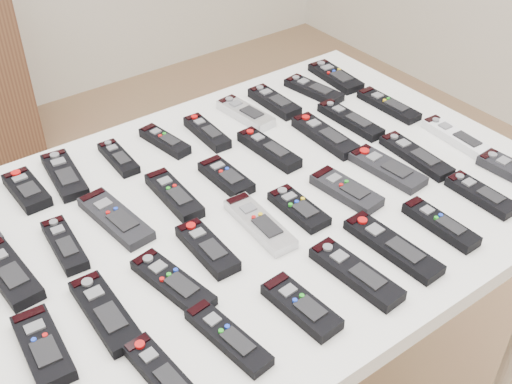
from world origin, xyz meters
TOP-DOWN VIEW (x-y plane):
  - table at (0.08, -0.06)m, footprint 1.25×0.88m
  - remote_1 at (-0.29, 0.24)m, footprint 0.06×0.14m
  - remote_2 at (-0.21, 0.25)m, footprint 0.08×0.18m
  - remote_3 at (-0.08, 0.24)m, footprint 0.05×0.14m
  - remote_4 at (0.04, 0.23)m, footprint 0.06×0.15m
  - remote_5 at (0.13, 0.20)m, footprint 0.05×0.15m
  - remote_6 at (0.26, 0.22)m, footprint 0.07×0.17m
  - remote_7 at (0.35, 0.22)m, footprint 0.05×0.16m
  - remote_8 at (0.48, 0.22)m, footprint 0.08×0.17m
  - remote_9 at (0.58, 0.24)m, footprint 0.07×0.18m
  - remote_10 at (-0.41, 0.02)m, footprint 0.07×0.18m
  - remote_11 at (-0.30, 0.03)m, footprint 0.06×0.16m
  - remote_12 at (-0.19, 0.05)m, footprint 0.08×0.20m
  - remote_13 at (-0.05, 0.04)m, footprint 0.06×0.17m
  - remote_14 at (0.07, 0.03)m, footprint 0.06×0.14m
  - remote_15 at (0.21, 0.06)m, footprint 0.05×0.18m
  - remote_16 at (0.35, 0.03)m, footprint 0.06×0.19m
  - remote_17 at (0.45, 0.04)m, footprint 0.05×0.19m
  - remote_18 at (0.58, 0.04)m, footprint 0.05×0.18m
  - remote_19 at (-0.42, -0.18)m, footprint 0.07×0.16m
  - remote_20 at (-0.31, -0.17)m, footprint 0.06×0.19m
  - remote_21 at (-0.18, -0.18)m, footprint 0.08×0.19m
  - remote_22 at (-0.09, -0.14)m, footprint 0.06×0.16m
  - remote_23 at (0.04, -0.14)m, footprint 0.06×0.19m
  - remote_24 at (0.13, -0.15)m, footprint 0.05×0.14m
  - remote_25 at (0.25, -0.16)m, footprint 0.07×0.17m
  - remote_26 at (0.37, -0.16)m, footprint 0.07×0.18m
  - remote_27 at (0.46, -0.16)m, footprint 0.06×0.19m
  - remote_28 at (0.60, -0.17)m, footprint 0.06×0.19m
  - remote_30 at (-0.30, -0.34)m, footprint 0.06×0.17m
  - remote_31 at (-0.18, -0.34)m, footprint 0.06×0.18m
  - remote_32 at (-0.04, -0.36)m, footprint 0.06×0.15m
  - remote_33 at (0.09, -0.35)m, footprint 0.07×0.19m
  - remote_34 at (0.20, -0.34)m, footprint 0.06×0.21m
  - remote_35 at (0.32, -0.35)m, footprint 0.05×0.16m
  - remote_36 at (0.46, -0.34)m, footprint 0.05×0.15m

SIDE VIEW (x-z plane):
  - table at x=0.08m, z-range 0.33..1.11m
  - remote_3 at x=-0.08m, z-range 0.78..0.80m
  - remote_18 at x=0.58m, z-range 0.78..0.80m
  - remote_24 at x=0.13m, z-range 0.78..0.80m
  - remote_9 at x=0.58m, z-range 0.78..0.80m
  - remote_2 at x=-0.21m, z-range 0.78..0.80m
  - remote_8 at x=0.48m, z-range 0.78..0.80m
  - remote_12 at x=-0.19m, z-range 0.78..0.80m
  - remote_27 at x=0.46m, z-range 0.78..0.80m
  - remote_21 at x=-0.18m, z-range 0.78..0.80m
  - remote_23 at x=0.04m, z-range 0.78..0.80m
  - remote_26 at x=0.37m, z-range 0.78..0.80m
  - remote_31 at x=-0.18m, z-range 0.78..0.80m
  - remote_28 at x=0.60m, z-range 0.78..0.80m
  - remote_17 at x=0.45m, z-range 0.78..0.80m
  - remote_4 at x=0.04m, z-range 0.78..0.80m
  - remote_34 at x=0.20m, z-range 0.78..0.80m
  - remote_11 at x=-0.30m, z-range 0.78..0.80m
  - remote_20 at x=-0.31m, z-range 0.78..0.80m
  - remote_36 at x=0.46m, z-range 0.78..0.80m
  - remote_14 at x=0.07m, z-range 0.78..0.80m
  - remote_30 at x=-0.30m, z-range 0.78..0.80m
  - remote_25 at x=0.25m, z-range 0.78..0.80m
  - remote_5 at x=0.13m, z-range 0.78..0.80m
  - remote_1 at x=-0.29m, z-range 0.78..0.80m
  - remote_7 at x=0.35m, z-range 0.78..0.80m
  - remote_6 at x=0.26m, z-range 0.78..0.80m
  - remote_35 at x=0.32m, z-range 0.78..0.80m
  - remote_33 at x=0.09m, z-range 0.78..0.80m
  - remote_10 at x=-0.41m, z-range 0.78..0.80m
  - remote_16 at x=0.35m, z-range 0.78..0.80m
  - remote_32 at x=-0.04m, z-range 0.78..0.80m
  - remote_22 at x=-0.09m, z-range 0.78..0.80m
  - remote_13 at x=-0.05m, z-range 0.78..0.80m
  - remote_15 at x=0.21m, z-range 0.78..0.80m
  - remote_19 at x=-0.42m, z-range 0.78..0.80m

